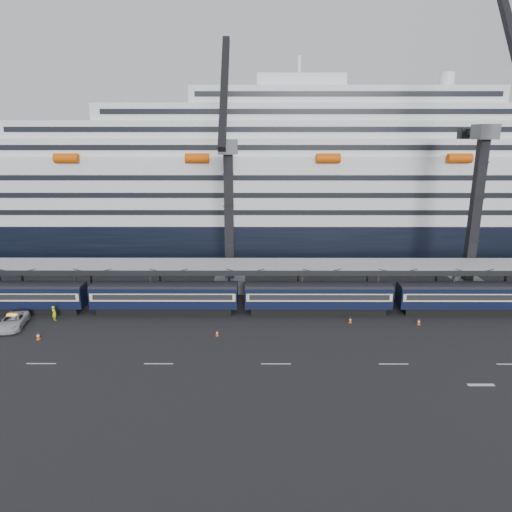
% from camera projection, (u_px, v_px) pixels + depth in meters
% --- Properties ---
extents(ground, '(260.00, 260.00, 0.00)m').
position_uv_depth(ground, '(401.00, 346.00, 50.32)').
color(ground, black).
rests_on(ground, ground).
extents(lane_markings, '(111.00, 4.27, 0.02)m').
position_uv_depth(lane_markings, '(499.00, 370.00, 45.25)').
color(lane_markings, beige).
rests_on(lane_markings, ground).
extents(train, '(133.05, 3.00, 4.05)m').
position_uv_depth(train, '(344.00, 297.00, 59.43)').
color(train, black).
rests_on(train, ground).
extents(canopy, '(130.00, 6.25, 5.53)m').
position_uv_depth(canopy, '(373.00, 266.00, 62.50)').
color(canopy, gray).
rests_on(canopy, ground).
extents(cruise_ship, '(214.09, 28.84, 34.00)m').
position_uv_depth(cruise_ship, '(331.00, 188.00, 91.58)').
color(cruise_ship, black).
rests_on(cruise_ship, ground).
extents(crane_dark_near, '(4.50, 17.75, 35.08)m').
position_uv_depth(crane_dark_near, '(229.00, 212.00, 65.26)').
color(crane_dark_near, '#484A50').
rests_on(crane_dark_near, ground).
extents(crane_dark_mid, '(4.50, 18.24, 39.64)m').
position_uv_depth(crane_dark_mid, '(478.00, 203.00, 63.84)').
color(crane_dark_mid, '#484A50').
rests_on(crane_dark_mid, ground).
extents(pickup_truck, '(3.63, 6.06, 1.58)m').
position_uv_depth(pickup_truck, '(13.00, 321.00, 55.13)').
color(pickup_truck, '#B7B9BF').
rests_on(pickup_truck, ground).
extents(worker, '(0.83, 0.76, 1.90)m').
position_uv_depth(worker, '(54.00, 313.00, 57.21)').
color(worker, '#BBE00B').
rests_on(worker, ground).
extents(traffic_cone_a, '(0.44, 0.44, 0.87)m').
position_uv_depth(traffic_cone_a, '(38.00, 336.00, 51.94)').
color(traffic_cone_a, '#DE4E07').
rests_on(traffic_cone_a, ground).
extents(traffic_cone_b, '(0.35, 0.35, 0.71)m').
position_uv_depth(traffic_cone_b, '(217.00, 333.00, 52.90)').
color(traffic_cone_b, '#DE4E07').
rests_on(traffic_cone_b, ground).
extents(traffic_cone_c, '(0.38, 0.38, 0.75)m').
position_uv_depth(traffic_cone_c, '(350.00, 320.00, 56.59)').
color(traffic_cone_c, '#DE4E07').
rests_on(traffic_cone_c, ground).
extents(traffic_cone_d, '(0.40, 0.40, 0.80)m').
position_uv_depth(traffic_cone_d, '(419.00, 322.00, 56.01)').
color(traffic_cone_d, '#DE4E07').
rests_on(traffic_cone_d, ground).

